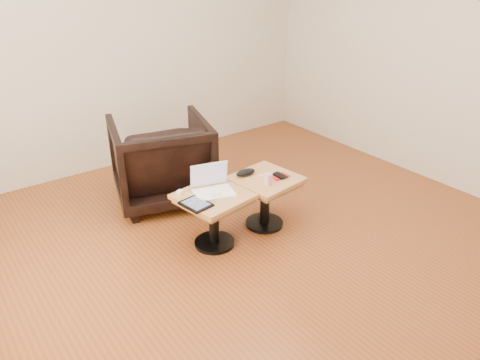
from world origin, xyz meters
TOP-DOWN VIEW (x-y plane):
  - room_shell at (0.00, 0.00)m, footprint 4.52×4.52m
  - side_table_left at (-0.21, 0.30)m, footprint 0.56×0.56m
  - side_table_right at (0.30, 0.29)m, footprint 0.55×0.55m
  - laptop at (-0.19, 0.34)m, footprint 0.35×0.31m
  - tablet at (-0.40, 0.24)m, footprint 0.20×0.24m
  - charging_adapter at (-0.40, 0.47)m, footprint 0.05×0.05m
  - glasses_case at (0.19, 0.42)m, footprint 0.18×0.09m
  - striped_cup at (0.24, 0.19)m, footprint 0.07×0.07m
  - earbuds_tangle at (0.31, 0.33)m, footprint 0.08×0.05m
  - phone_on_sleeve at (0.40, 0.23)m, footprint 0.15×0.13m
  - armchair at (-0.16, 1.22)m, footprint 1.05×1.07m

SIDE VIEW (x-z plane):
  - side_table_left at x=-0.21m, z-range 0.11..0.56m
  - side_table_right at x=0.30m, z-range 0.11..0.56m
  - armchair at x=-0.16m, z-range 0.00..0.79m
  - earbuds_tangle at x=0.31m, z-range 0.45..0.46m
  - phone_on_sleeve at x=0.40m, z-range 0.45..0.46m
  - tablet at x=-0.40m, z-range 0.45..0.46m
  - charging_adapter at x=-0.40m, z-range 0.45..0.47m
  - glasses_case at x=0.19m, z-range 0.45..0.50m
  - laptop at x=-0.19m, z-range 0.38..0.60m
  - striped_cup at x=0.24m, z-range 0.45..0.54m
  - room_shell at x=0.00m, z-range 0.00..2.71m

